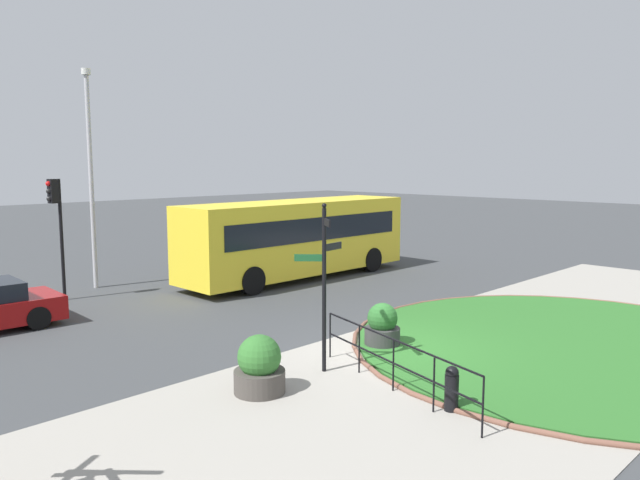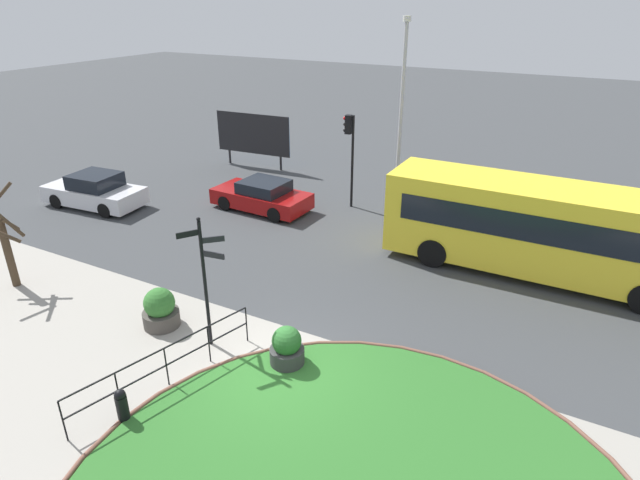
# 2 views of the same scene
# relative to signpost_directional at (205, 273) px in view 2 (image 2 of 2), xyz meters

# --- Properties ---
(ground) EXTENTS (120.00, 120.00, 0.00)m
(ground) POSITION_rel_signpost_directional_xyz_m (2.18, -0.16, -2.15)
(ground) COLOR #3D3F42
(sidewalk_paving) EXTENTS (32.00, 7.77, 0.02)m
(sidewalk_paving) POSITION_rel_signpost_directional_xyz_m (2.18, -2.28, -2.14)
(sidewalk_paving) COLOR #9E998E
(sidewalk_paving) RESTS_ON ground
(signpost_directional) EXTENTS (1.06, 0.96, 3.68)m
(signpost_directional) POSITION_rel_signpost_directional_xyz_m (0.00, 0.00, 0.00)
(signpost_directional) COLOR black
(signpost_directional) RESTS_ON ground
(bollard_foreground) EXTENTS (0.26, 0.26, 0.86)m
(bollard_foreground) POSITION_rel_signpost_directional_xyz_m (0.11, -3.15, -1.71)
(bollard_foreground) COLOR black
(bollard_foreground) RESTS_ON ground
(railing_grass_edge) EXTENTS (1.30, 4.72, 1.08)m
(railing_grass_edge) POSITION_rel_signpost_directional_xyz_m (0.14, -1.79, -1.45)
(railing_grass_edge) COLOR black
(railing_grass_edge) RESTS_ON ground
(bus_yellow) EXTENTS (10.02, 2.57, 3.03)m
(bus_yellow) POSITION_rel_signpost_directional_xyz_m (7.01, 8.31, -0.51)
(bus_yellow) COLOR yellow
(bus_yellow) RESTS_ON ground
(car_near_lane) EXTENTS (4.32, 2.11, 1.32)m
(car_near_lane) POSITION_rel_signpost_directional_xyz_m (-4.30, 8.83, -1.53)
(car_near_lane) COLOR maroon
(car_near_lane) RESTS_ON ground
(car_far_lane) EXTENTS (4.55, 2.25, 1.50)m
(car_far_lane) POSITION_rel_signpost_directional_xyz_m (-10.97, 5.71, -1.47)
(car_far_lane) COLOR silver
(car_far_lane) RESTS_ON ground
(traffic_light_near) EXTENTS (0.49, 0.30, 4.00)m
(traffic_light_near) POSITION_rel_signpost_directional_xyz_m (-1.18, 10.98, 0.78)
(traffic_light_near) COLOR black
(traffic_light_near) RESTS_ON ground
(lamppost_tall) EXTENTS (0.32, 0.32, 7.78)m
(lamppost_tall) POSITION_rel_signpost_directional_xyz_m (0.58, 12.16, 2.03)
(lamppost_tall) COLOR #B7B7BC
(lamppost_tall) RESTS_ON ground
(billboard_left) EXTENTS (4.33, 0.44, 2.87)m
(billboard_left) POSITION_rel_signpost_directional_xyz_m (-8.20, 13.92, -0.37)
(billboard_left) COLOR black
(billboard_left) RESTS_ON ground
(planter_near_signpost) EXTENTS (0.87, 0.87, 1.12)m
(planter_near_signpost) POSITION_rel_signpost_directional_xyz_m (2.25, 0.19, -1.64)
(planter_near_signpost) COLOR #383838
(planter_near_signpost) RESTS_ON ground
(planter_kerbside) EXTENTS (1.02, 1.02, 1.18)m
(planter_kerbside) POSITION_rel_signpost_directional_xyz_m (-1.79, 0.02, -1.62)
(planter_kerbside) COLOR #47423D
(planter_kerbside) RESTS_ON ground
(street_tree_bare) EXTENTS (1.75, 1.74, 3.25)m
(street_tree_bare) POSITION_rel_signpost_directional_xyz_m (-7.51, -0.48, -0.55)
(street_tree_bare) COLOR #423323
(street_tree_bare) RESTS_ON ground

